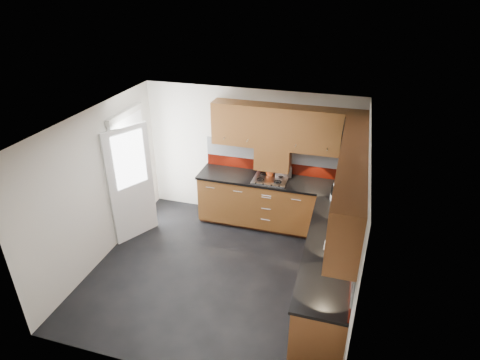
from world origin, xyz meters
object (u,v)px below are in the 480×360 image
(toaster, at_px, (283,171))
(gas_hob, at_px, (270,179))
(utensil_pot, at_px, (270,170))
(food_processor, at_px, (336,193))

(toaster, bearing_deg, gas_hob, -132.55)
(gas_hob, distance_m, utensil_pot, 0.18)
(toaster, relative_size, food_processor, 1.13)
(toaster, height_order, food_processor, food_processor)
(gas_hob, height_order, utensil_pot, utensil_pot)
(gas_hob, distance_m, toaster, 0.27)
(food_processor, bearing_deg, toaster, 148.72)
(gas_hob, height_order, toaster, toaster)
(gas_hob, distance_m, food_processor, 1.19)
(toaster, distance_m, food_processor, 1.11)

